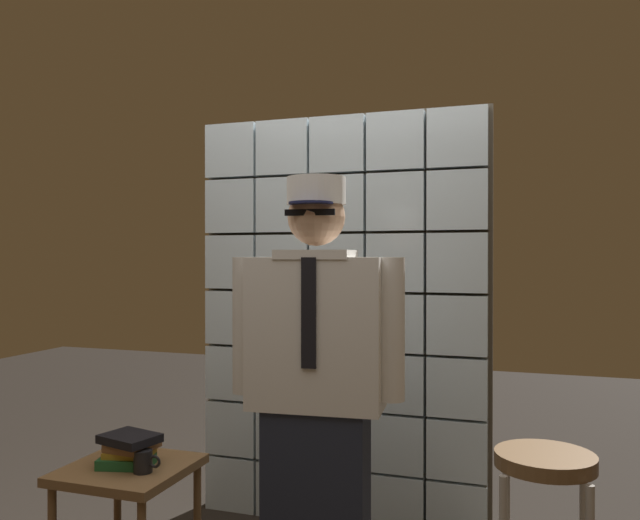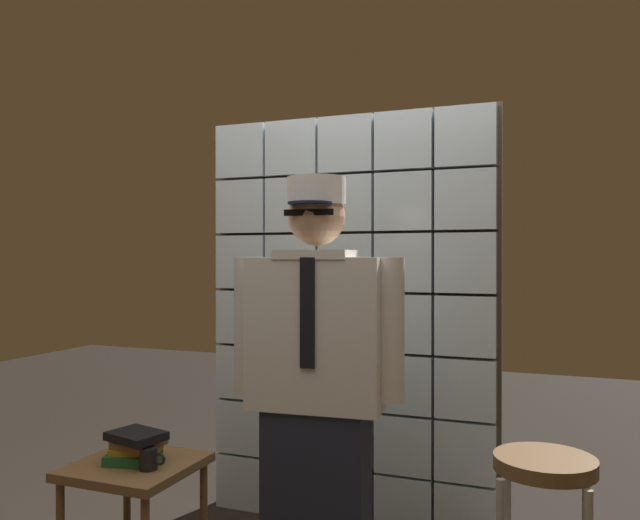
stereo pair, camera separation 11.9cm
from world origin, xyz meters
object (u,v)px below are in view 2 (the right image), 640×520
Objects in this scene: bar_stool at (545,512)px; coffee_mug at (149,459)px; side_table at (135,476)px; standing_person at (316,390)px; book_stack at (136,446)px.

bar_stool is 1.62m from coffee_mug.
bar_stool is at bearing -2.16° from side_table.
standing_person is 0.85m from coffee_mug.
standing_person is 0.91m from bar_stool.
coffee_mug is at bearing 175.70° from standing_person.
side_table is (-0.90, 0.05, -0.47)m from standing_person.
side_table is 0.18m from coffee_mug.
side_table is at bearing 153.58° from coffee_mug.
bar_stool reaches higher than side_table.
standing_person is 3.33× the size of side_table.
book_stack is (-0.88, 0.04, -0.33)m from standing_person.
bar_stool is at bearing -1.84° from book_stack.
book_stack is at bearing -37.66° from side_table.
book_stack is 0.12m from coffee_mug.
bar_stool is (0.84, -0.02, -0.35)m from standing_person.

